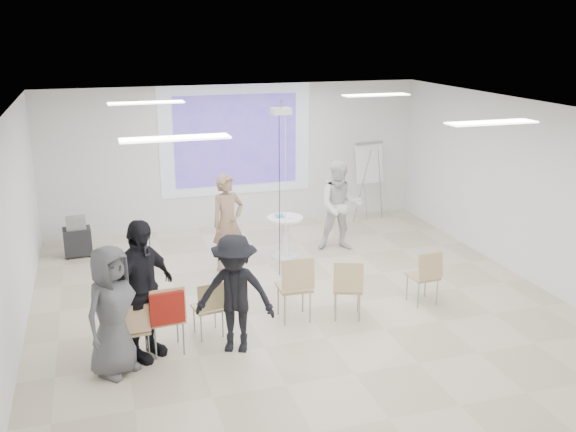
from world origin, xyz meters
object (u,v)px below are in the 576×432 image
object	(u,v)px
pedestal_table	(285,235)
flipchart_easel	(369,163)
chair_center	(296,283)
chair_right_far	(426,273)
audience_mid	(235,286)
player_left	(228,216)
player_right	(340,201)
av_cart	(77,238)
chair_left_inner	(209,305)
chair_left_mid	(167,314)
chair_right_inner	(348,285)
laptop	(207,305)
chair_far_left	(135,327)
audience_outer	(112,303)
audience_left	(140,281)

from	to	relation	value
pedestal_table	flipchart_easel	bearing A→B (deg)	35.97
chair_center	chair_right_far	bearing A→B (deg)	1.17
pedestal_table	audience_mid	distance (m)	3.58
player_left	player_right	distance (m)	2.30
player_right	av_cart	size ratio (longest dim) A/B	2.57
chair_center	av_cart	bearing A→B (deg)	130.22
chair_left_inner	av_cart	world-z (taller)	chair_left_inner
chair_left_mid	flipchart_easel	size ratio (longest dim) A/B	0.55
chair_left_mid	flipchart_easel	distance (m)	6.92
player_right	chair_right_inner	bearing A→B (deg)	-93.35
player_right	chair_left_mid	size ratio (longest dim) A/B	1.98
player_left	chair_center	distance (m)	2.43
chair_left_mid	laptop	world-z (taller)	chair_left_mid
chair_right_far	laptop	xyz separation A→B (m)	(-3.37, -0.00, -0.08)
chair_left_mid	chair_left_inner	distance (m)	0.69
av_cart	chair_right_far	bearing A→B (deg)	-40.40
pedestal_table	audience_mid	size ratio (longest dim) A/B	0.45
pedestal_table	chair_far_left	bearing A→B (deg)	-133.69
chair_far_left	chair_right_far	size ratio (longest dim) A/B	0.93
audience_mid	player_left	bearing A→B (deg)	103.13
laptop	pedestal_table	bearing A→B (deg)	-135.31
chair_left_inner	chair_right_far	distance (m)	3.36
chair_far_left	audience_outer	size ratio (longest dim) A/B	0.44
chair_far_left	av_cart	distance (m)	4.42
chair_center	chair_far_left	bearing A→B (deg)	-166.09
player_right	chair_left_mid	bearing A→B (deg)	-122.90
chair_center	chair_right_inner	xyz separation A→B (m)	(0.75, -0.14, -0.05)
player_right	chair_right_far	size ratio (longest dim) A/B	2.19
audience_left	flipchart_easel	bearing A→B (deg)	1.37
audience_outer	flipchart_easel	xyz separation A→B (m)	(5.63, 5.05, 0.36)
chair_far_left	chair_right_inner	size ratio (longest dim) A/B	0.89
laptop	audience_outer	distance (m)	1.52
player_left	laptop	xyz separation A→B (m)	(-0.80, -2.37, -0.53)
av_cart	chair_left_inner	bearing A→B (deg)	-69.29
player_right	audience_mid	world-z (taller)	player_right
chair_far_left	audience_outer	world-z (taller)	audience_outer
chair_right_inner	chair_left_inner	bearing A→B (deg)	-160.85
chair_right_inner	audience_left	size ratio (longest dim) A/B	0.43
audience_mid	audience_outer	size ratio (longest dim) A/B	0.98
audience_mid	flipchart_easel	distance (m)	6.41
player_right	audience_left	size ratio (longest dim) A/B	0.90
pedestal_table	player_left	bearing A→B (deg)	-168.38
audience_mid	chair_right_far	bearing A→B (deg)	33.45
chair_left_inner	audience_mid	bearing A→B (deg)	-69.23
chair_left_mid	chair_center	bearing A→B (deg)	7.94
chair_left_mid	audience_mid	xyz separation A→B (m)	(0.88, -0.14, 0.34)
chair_left_mid	chair_far_left	bearing A→B (deg)	-177.48
audience_mid	audience_outer	bearing A→B (deg)	-152.00
pedestal_table	player_left	world-z (taller)	player_left
av_cart	chair_left_mid	bearing A→B (deg)	-78.18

